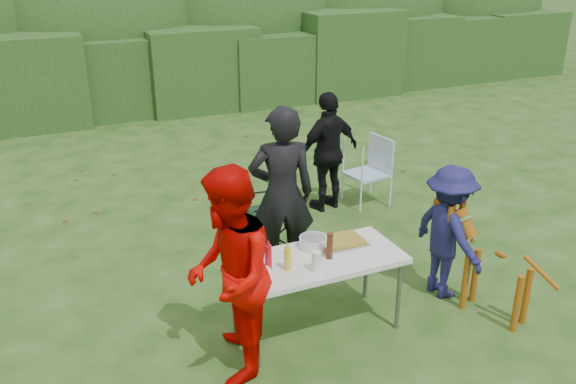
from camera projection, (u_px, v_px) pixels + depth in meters
name	position (u px, v px, depth m)	size (l,w,h in m)	color
ground	(276.00, 335.00, 5.48)	(80.00, 80.00, 0.00)	#1E4211
hedge_row	(115.00, 74.00, 11.89)	(22.00, 1.40, 1.70)	#23471C
shrub_backdrop	(99.00, 24.00, 12.95)	(20.00, 2.60, 3.20)	#3D6628
folding_table	(318.00, 263.00, 5.30)	(1.50, 0.70, 0.74)	silver
person_cook	(282.00, 194.00, 6.12)	(0.67, 0.44, 1.84)	black
person_red_jacket	(229.00, 277.00, 4.71)	(0.86, 0.67, 1.77)	#CF0400
person_black_puffy	(329.00, 152.00, 7.78)	(0.91, 0.38, 1.56)	black
child	(448.00, 232.00, 5.89)	(0.87, 0.50, 1.35)	#1B1951
dog	(498.00, 270.00, 5.59)	(1.04, 0.41, 0.98)	#8D4E0F
camping_chair	(266.00, 209.00, 6.95)	(0.55, 0.55, 0.89)	black
lawn_chair	(367.00, 171.00, 8.06)	(0.53, 0.53, 0.90)	#4D84D3
food_tray	(340.00, 243.00, 5.51)	(0.45, 0.30, 0.02)	#B7B7BA
focaccia_bread	(340.00, 241.00, 5.50)	(0.40, 0.26, 0.04)	olive
mustard_bottle	(288.00, 259.00, 5.06)	(0.06, 0.06, 0.20)	#CCD22A
ketchup_bottle	(268.00, 257.00, 5.07)	(0.06, 0.06, 0.22)	#B41020
beer_bottle	(330.00, 246.00, 5.23)	(0.06, 0.06, 0.24)	#47230F
paper_towel_roll	(248.00, 249.00, 5.15)	(0.12, 0.12, 0.26)	white
cup_stack	(316.00, 261.00, 5.04)	(0.08, 0.08, 0.18)	white
pasta_bowl	(314.00, 242.00, 5.44)	(0.26, 0.26, 0.10)	silver
plate_stack	(257.00, 274.00, 4.98)	(0.24, 0.24, 0.05)	white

